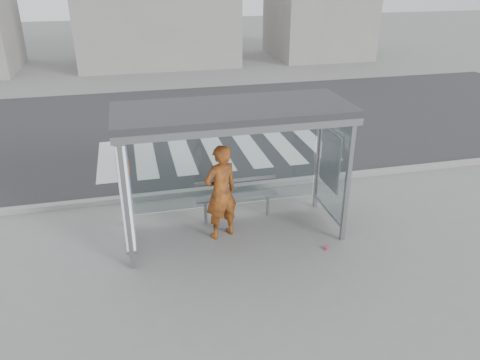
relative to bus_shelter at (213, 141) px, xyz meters
The scene contains 9 objects.
ground 2.02m from the bus_shelter, ahead, with size 80.00×80.00×0.00m, color slate.
road 7.22m from the bus_shelter, 86.94° to the left, with size 30.00×10.00×0.01m, color #28282A.
curb 2.72m from the bus_shelter, 78.88° to the left, with size 30.00×0.18×0.12m, color gray.
crosswalk 4.94m from the bus_shelter, 78.89° to the left, with size 6.55×3.00×0.00m.
bus_shelter is the anchor object (origin of this frame).
building_center 17.95m from the bus_shelter, 88.81° to the left, with size 8.00×5.00×5.00m, color gray.
person 1.04m from the bus_shelter, 24.44° to the right, with size 0.70×0.46×1.91m, color #DE4914.
bench 1.65m from the bus_shelter, 42.58° to the left, with size 1.72×0.22×0.89m.
soda_can 2.93m from the bus_shelter, 27.37° to the right, with size 0.06×0.06×0.11m, color #ED4567.
Camera 1 is at (-1.77, -7.81, 4.93)m, focal length 35.00 mm.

